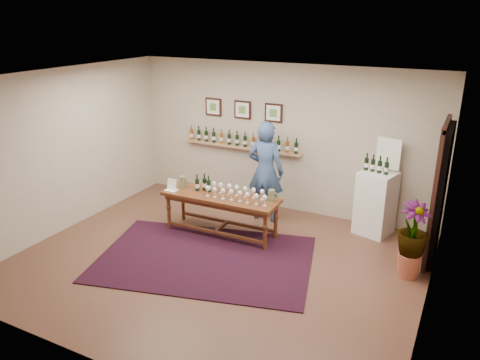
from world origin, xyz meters
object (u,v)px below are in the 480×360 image
at_px(tasting_table, 221,201).
at_px(potted_plant, 412,240).
at_px(display_pedestal, 376,203).
at_px(person, 266,172).

bearing_deg(tasting_table, potted_plant, -0.93).
bearing_deg(display_pedestal, tasting_table, -151.74).
bearing_deg(person, tasting_table, 62.36).
height_order(display_pedestal, potted_plant, display_pedestal).
relative_size(display_pedestal, person, 0.60).
relative_size(tasting_table, person, 1.10).
height_order(potted_plant, person, person).
xyz_separation_m(tasting_table, potted_plant, (3.11, 0.02, -0.03)).
height_order(tasting_table, display_pedestal, display_pedestal).
xyz_separation_m(tasting_table, person, (0.41, 0.92, 0.32)).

